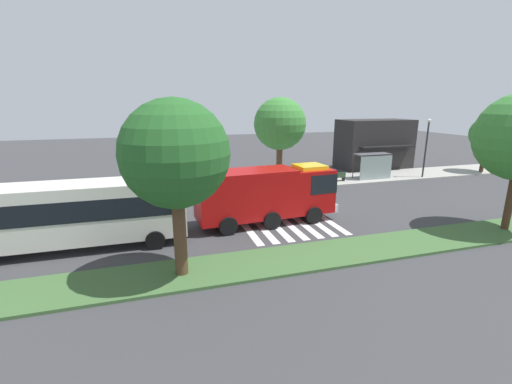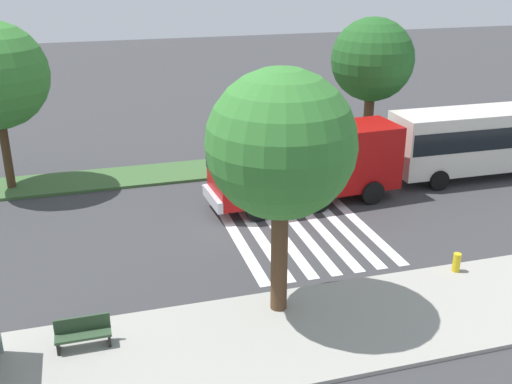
{
  "view_description": "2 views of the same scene",
  "coord_description": "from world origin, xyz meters",
  "views": [
    {
      "loc": [
        -10.16,
        -21.44,
        7.48
      ],
      "look_at": [
        -3.17,
        1.52,
        1.21
      ],
      "focal_mm": 24.1,
      "sensor_mm": 36.0,
      "label": 1
    },
    {
      "loc": [
        5.97,
        22.75,
        10.93
      ],
      "look_at": [
        -0.57,
        0.16,
        1.54
      ],
      "focal_mm": 42.5,
      "sensor_mm": 36.0,
      "label": 2
    }
  ],
  "objects": [
    {
      "name": "sidewalk_tree_far_west",
      "position": [
        0.57,
        6.72,
        5.65
      ],
      "size": [
        4.49,
        4.49,
        7.8
      ],
      "color": "#513823",
      "rests_on": "sidewalk"
    },
    {
      "name": "ground_plane",
      "position": [
        0.0,
        0.0,
        0.0
      ],
      "size": [
        120.0,
        120.0,
        0.0
      ],
      "primitive_type": "plane",
      "color": "#38383A"
    },
    {
      "name": "sidewalk",
      "position": [
        0.0,
        8.13,
        0.07
      ],
      "size": [
        60.0,
        4.81,
        0.14
      ],
      "primitive_type": "cube",
      "color": "#9E9B93",
      "rests_on": "ground_plane"
    },
    {
      "name": "crosswalk",
      "position": [
        -2.2,
        0.0,
        0.01
      ],
      "size": [
        5.85,
        10.3,
        0.01
      ],
      "color": "silver",
      "rests_on": "ground_plane"
    },
    {
      "name": "storefront_building",
      "position": [
        14.44,
        12.57,
        2.8
      ],
      "size": [
        8.19,
        4.9,
        5.6
      ],
      "color": "#282626",
      "rests_on": "ground_plane"
    },
    {
      "name": "street_lamp",
      "position": [
        16.0,
        6.32,
        3.59
      ],
      "size": [
        0.36,
        0.36,
        5.8
      ],
      "color": "#2D2D30",
      "rests_on": "sidewalk"
    },
    {
      "name": "transit_bus",
      "position": [
        -14.24,
        -2.58,
        2.07
      ],
      "size": [
        11.23,
        2.92,
        3.49
      ],
      "rotation": [
        0.0,
        0.0,
        3.13
      ],
      "color": "silver",
      "rests_on": "ground_plane"
    },
    {
      "name": "median_strip",
      "position": [
        0.0,
        -7.22,
        0.07
      ],
      "size": [
        60.0,
        3.0,
        0.14
      ],
      "primitive_type": "cube",
      "color": "#3D6033",
      "rests_on": "ground_plane"
    },
    {
      "name": "median_tree_far_west",
      "position": [
        -9.27,
        -7.22,
        5.42
      ],
      "size": [
        4.5,
        4.5,
        7.57
      ],
      "color": "#513823",
      "rests_on": "median_strip"
    },
    {
      "name": "fire_truck",
      "position": [
        -3.2,
        -1.65,
        2.0
      ],
      "size": [
        9.09,
        3.17,
        3.57
      ],
      "rotation": [
        0.0,
        0.0,
        0.06
      ],
      "color": "#A50C0C",
      "rests_on": "ground_plane"
    },
    {
      "name": "fire_hydrant",
      "position": [
        -6.34,
        6.22,
        0.49
      ],
      "size": [
        0.28,
        0.28,
        0.7
      ],
      "primitive_type": "cylinder",
      "color": "gold",
      "rests_on": "sidewalk"
    },
    {
      "name": "bus_stop_shelter",
      "position": [
        10.69,
        7.08,
        1.89
      ],
      "size": [
        3.5,
        1.4,
        2.46
      ],
      "color": "#4C4C51",
      "rests_on": "sidewalk"
    },
    {
      "name": "sidewalk_tree_center",
      "position": [
        24.2,
        6.72,
        4.25
      ],
      "size": [
        3.51,
        3.51,
        5.89
      ],
      "color": "#47301E",
      "rests_on": "sidewalk"
    },
    {
      "name": "bench_near_shelter",
      "position": [
        6.69,
        7.09,
        0.59
      ],
      "size": [
        1.6,
        0.5,
        0.9
      ],
      "color": "#2D472D",
      "rests_on": "sidewalk"
    }
  ]
}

